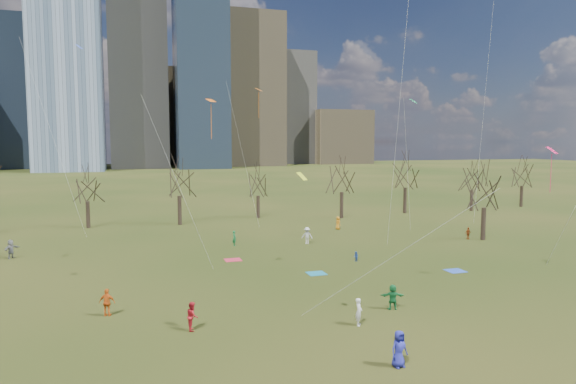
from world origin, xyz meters
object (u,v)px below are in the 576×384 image
object	(u,v)px
person_1	(359,312)
person_4	(107,302)
blanket_crimson	(233,260)
blanket_teal	(316,273)
blanket_navy	(455,271)
person_0	(399,349)
person_2	(192,316)

from	to	relation	value
person_1	person_4	distance (m)	16.52
blanket_crimson	person_1	distance (m)	20.46
blanket_teal	blanket_navy	xyz separation A→B (m)	(12.20, -2.90, 0.00)
person_4	person_1	bearing A→B (deg)	178.41
blanket_crimson	person_1	xyz separation A→B (m)	(4.01, -20.04, 0.86)
person_0	person_1	bearing A→B (deg)	74.86
person_0	person_2	world-z (taller)	person_0
person_1	blanket_teal	bearing A→B (deg)	20.52
blanket_crimson	person_4	bearing A→B (deg)	-129.62
person_0	person_1	size ratio (longest dim) A/B	1.10
blanket_teal	blanket_crimson	bearing A→B (deg)	129.21
blanket_crimson	person_4	size ratio (longest dim) A/B	0.86
blanket_teal	person_4	world-z (taller)	person_4
blanket_crimson	person_0	distance (m)	26.38
blanket_crimson	person_2	size ratio (longest dim) A/B	0.91
person_0	person_1	world-z (taller)	person_0
person_0	person_4	bearing A→B (deg)	129.64
person_1	person_4	size ratio (longest dim) A/B	0.94
blanket_navy	blanket_crimson	world-z (taller)	same
person_1	person_2	distance (m)	10.35
blanket_crimson	person_2	world-z (taller)	person_2
person_0	person_1	xyz separation A→B (m)	(0.63, 6.10, -0.08)
person_4	blanket_crimson	bearing A→B (deg)	-107.78
person_0	person_2	xyz separation A→B (m)	(-9.46, 8.43, -0.08)
person_0	person_4	size ratio (longest dim) A/B	1.03
blanket_crimson	person_0	xyz separation A→B (m)	(3.38, -26.14, 0.94)
blanket_crimson	person_4	world-z (taller)	person_4
blanket_teal	person_2	xyz separation A→B (m)	(-12.04, -10.41, 0.87)
blanket_navy	person_4	bearing A→B (deg)	-173.63
blanket_teal	person_0	bearing A→B (deg)	-97.78
blanket_navy	person_2	world-z (taller)	person_2
blanket_teal	blanket_navy	distance (m)	12.54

